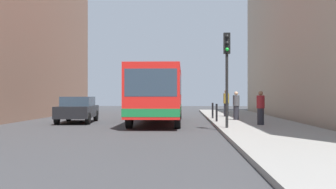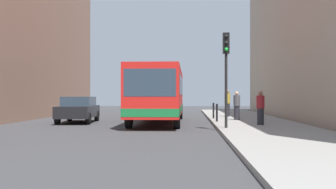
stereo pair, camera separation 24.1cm
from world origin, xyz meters
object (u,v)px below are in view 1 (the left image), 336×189
(traffic_light, at_px, (227,62))
(pedestrian_near_signal, at_px, (261,108))
(pedestrian_mid_sidewalk, at_px, (236,106))
(pedestrian_far_sidewalk, at_px, (226,103))
(car_beside_bus, at_px, (78,109))
(bollard_mid, at_px, (213,111))
(bus, at_px, (159,92))
(bollard_near, at_px, (217,113))

(traffic_light, relative_size, pedestrian_near_signal, 2.54)
(pedestrian_mid_sidewalk, xyz_separation_m, pedestrian_far_sidewalk, (-0.18, 3.79, 0.09))
(car_beside_bus, relative_size, bollard_mid, 4.76)
(car_beside_bus, distance_m, traffic_light, 9.76)
(car_beside_bus, bearing_deg, pedestrian_mid_sidewalk, 179.28)
(bus, xyz_separation_m, pedestrian_far_sidewalk, (4.25, 4.34, -0.68))
(car_beside_bus, bearing_deg, bus, 175.84)
(traffic_light, relative_size, pedestrian_far_sidewalk, 2.30)
(bollard_near, height_order, bollard_mid, same)
(bus, bearing_deg, bollard_near, 162.85)
(bus, distance_m, pedestrian_mid_sidewalk, 4.53)
(bollard_near, height_order, pedestrian_mid_sidewalk, pedestrian_mid_sidewalk)
(car_beside_bus, relative_size, bollard_near, 4.76)
(bus, distance_m, pedestrian_near_signal, 6.16)
(bollard_near, distance_m, bollard_mid, 3.03)
(car_beside_bus, height_order, traffic_light, traffic_light)
(bollard_mid, distance_m, pedestrian_mid_sidewalk, 1.98)
(car_beside_bus, distance_m, bollard_mid, 8.07)
(pedestrian_near_signal, distance_m, pedestrian_mid_sidewalk, 4.01)
(bus, xyz_separation_m, pedestrian_near_signal, (5.08, -3.40, -0.78))
(traffic_light, bearing_deg, car_beside_bus, 146.23)
(pedestrian_near_signal, relative_size, pedestrian_mid_sidewalk, 0.99)
(pedestrian_near_signal, xyz_separation_m, pedestrian_far_sidewalk, (-0.83, 7.74, 0.09))
(traffic_light, xyz_separation_m, bollard_near, (-0.10, 4.32, -2.38))
(bollard_near, distance_m, pedestrian_near_signal, 3.09)
(car_beside_bus, xyz_separation_m, pedestrian_near_signal, (9.69, -3.38, 0.17))
(bollard_near, relative_size, pedestrian_near_signal, 0.59)
(car_beside_bus, bearing_deg, pedestrian_far_sidewalk, -158.15)
(bollard_mid, bearing_deg, pedestrian_near_signal, -70.82)
(traffic_light, xyz_separation_m, pedestrian_far_sidewalk, (0.96, 9.64, -1.96))
(bollard_mid, distance_m, pedestrian_far_sidewalk, 2.56)
(car_beside_bus, height_order, pedestrian_near_signal, pedestrian_near_signal)
(bus, bearing_deg, pedestrian_mid_sidewalk, -172.95)
(bus, height_order, bollard_near, bus)
(car_beside_bus, height_order, bollard_mid, car_beside_bus)
(bollard_mid, bearing_deg, pedestrian_far_sidewalk, 65.05)
(bus, relative_size, bollard_mid, 11.60)
(car_beside_bus, bearing_deg, bollard_mid, -169.46)
(pedestrian_near_signal, distance_m, pedestrian_far_sidewalk, 7.79)
(bollard_near, xyz_separation_m, pedestrian_far_sidewalk, (1.06, 5.32, 0.42))
(bollard_mid, relative_size, pedestrian_mid_sidewalk, 0.58)
(bollard_mid, bearing_deg, pedestrian_mid_sidewalk, -50.39)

